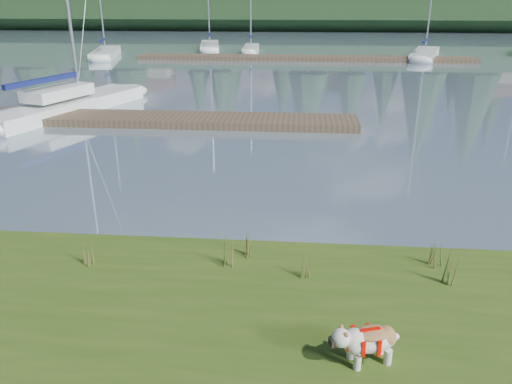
{
  "coord_description": "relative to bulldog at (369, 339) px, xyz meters",
  "views": [
    {
      "loc": [
        1.69,
        -10.09,
        4.79
      ],
      "look_at": [
        0.87,
        -0.5,
        0.96
      ],
      "focal_mm": 35.0,
      "sensor_mm": 36.0,
      "label": 1
    }
  ],
  "objects": [
    {
      "name": "weed_1",
      "position": [
        -1.8,
        2.66,
        -0.1
      ],
      "size": [
        0.17,
        0.14,
        0.59
      ],
      "color": "#475B23",
      "rests_on": "bank"
    },
    {
      "name": "ridge",
      "position": [
        -2.68,
        77.77,
        1.8
      ],
      "size": [
        200.0,
        20.0,
        5.0
      ],
      "primitive_type": "cube",
      "color": "black",
      "rests_on": "ground"
    },
    {
      "name": "weed_5",
      "position": [
        1.55,
        2.0,
        -0.05
      ],
      "size": [
        0.17,
        0.14,
        0.7
      ],
      "color": "#475B23",
      "rests_on": "bank"
    },
    {
      "name": "ground",
      "position": [
        -2.68,
        34.77,
        -0.7
      ],
      "size": [
        200.0,
        200.0,
        0.0
      ],
      "primitive_type": "plane",
      "color": "gray",
      "rests_on": "ground"
    },
    {
      "name": "sailboat_main",
      "position": [
        -10.7,
        15.96,
        -0.28
      ],
      "size": [
        4.78,
        9.34,
        13.28
      ],
      "rotation": [
        0.0,
        0.0,
        1.23
      ],
      "color": "white",
      "rests_on": "ground"
    },
    {
      "name": "sailboat_bg_3",
      "position": [
        9.25,
        37.84,
        -0.37
      ],
      "size": [
        4.24,
        8.86,
        12.77
      ],
      "rotation": [
        0.0,
        0.0,
        1.27
      ],
      "color": "white",
      "rests_on": "ground"
    },
    {
      "name": "sailboat_bg_0",
      "position": [
        -17.08,
        36.4,
        -0.38
      ],
      "size": [
        3.44,
        8.39,
        11.92
      ],
      "rotation": [
        0.0,
        0.0,
        1.8
      ],
      "color": "white",
      "rests_on": "ground"
    },
    {
      "name": "bulldog",
      "position": [
        0.0,
        0.0,
        0.0
      ],
      "size": [
        0.94,
        0.57,
        0.56
      ],
      "rotation": [
        0.0,
        0.0,
        3.46
      ],
      "color": "silver",
      "rests_on": "bank"
    },
    {
      "name": "sailboat_bg_1",
      "position": [
        -9.48,
        42.79,
        -0.37
      ],
      "size": [
        2.9,
        8.29,
        12.12
      ],
      "rotation": [
        0.0,
        0.0,
        1.73
      ],
      "color": "white",
      "rests_on": "ground"
    },
    {
      "name": "dock_near",
      "position": [
        -6.68,
        13.77,
        -0.55
      ],
      "size": [
        16.0,
        2.0,
        0.3
      ],
      "primitive_type": "cube",
      "color": "#4C3D2C",
      "rests_on": "ground"
    },
    {
      "name": "mud_lip",
      "position": [
        -2.68,
        3.17,
        -0.63
      ],
      "size": [
        60.0,
        0.5,
        0.14
      ],
      "primitive_type": "cube",
      "color": "#33281C",
      "rests_on": "ground"
    },
    {
      "name": "dock_far",
      "position": [
        -0.68,
        34.77,
        -0.55
      ],
      "size": [
        26.0,
        2.2,
        0.3
      ],
      "primitive_type": "cube",
      "color": "#4C3D2C",
      "rests_on": "ground"
    },
    {
      "name": "weed_3",
      "position": [
        -4.57,
        2.08,
        -0.13
      ],
      "size": [
        0.17,
        0.14,
        0.52
      ],
      "color": "#475B23",
      "rests_on": "bank"
    },
    {
      "name": "sailboat_bg_2",
      "position": [
        -5.33,
        40.16,
        -0.36
      ],
      "size": [
        1.38,
        6.03,
        9.23
      ],
      "rotation": [
        0.0,
        0.0,
        1.61
      ],
      "color": "white",
      "rests_on": "ground"
    },
    {
      "name": "weed_0",
      "position": [
        -2.14,
        2.29,
        -0.08
      ],
      "size": [
        0.17,
        0.14,
        0.64
      ],
      "color": "#475B23",
      "rests_on": "bank"
    },
    {
      "name": "weed_4",
      "position": [
        -0.74,
        2.01,
        -0.13
      ],
      "size": [
        0.17,
        0.14,
        0.51
      ],
      "color": "#475B23",
      "rests_on": "bank"
    },
    {
      "name": "weed_2",
      "position": [
        1.47,
        2.57,
        -0.05
      ],
      "size": [
        0.17,
        0.14,
        0.71
      ],
      "color": "#475B23",
      "rests_on": "bank"
    }
  ]
}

